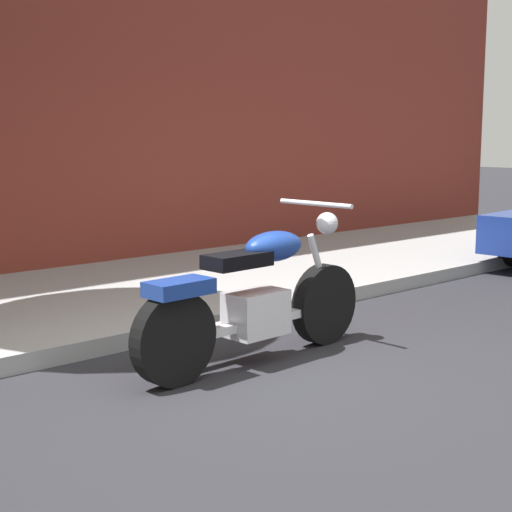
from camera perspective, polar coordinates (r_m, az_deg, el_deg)
ground_plane at (r=5.19m, az=0.58°, el=-9.36°), size 60.00×60.00×0.00m
sidewalk at (r=7.38m, az=-14.19°, el=-3.51°), size 18.59×2.99×0.14m
motorcycle at (r=5.55m, az=-0.05°, el=-3.26°), size 2.12×0.70×1.12m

